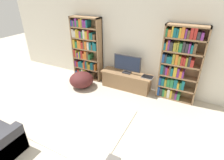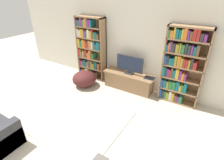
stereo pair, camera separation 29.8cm
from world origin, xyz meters
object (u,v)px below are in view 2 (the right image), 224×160
(bookshelf_left, at_px, (91,49))
(tv_stand, at_px, (128,81))
(beanbag_ottoman, at_px, (84,79))
(bookshelf_right, at_px, (181,66))
(laptop, at_px, (149,78))
(television, at_px, (130,64))

(bookshelf_left, distance_m, tv_stand, 1.61)
(beanbag_ottoman, bearing_deg, bookshelf_left, 107.60)
(bookshelf_right, height_order, laptop, bookshelf_right)
(laptop, bearing_deg, beanbag_ottoman, -163.62)
(laptop, distance_m, beanbag_ottoman, 1.95)
(laptop, bearing_deg, bookshelf_right, 7.43)
(bookshelf_right, height_order, tv_stand, bookshelf_right)
(tv_stand, distance_m, television, 0.53)
(bookshelf_left, relative_size, television, 2.43)
(bookshelf_right, relative_size, beanbag_ottoman, 2.73)
(television, height_order, laptop, television)
(bookshelf_right, distance_m, television, 1.36)
(bookshelf_left, relative_size, bookshelf_right, 1.00)
(bookshelf_right, bearing_deg, beanbag_ottoman, -166.07)
(bookshelf_left, xyz_separation_m, bookshelf_right, (2.77, 0.00, 0.03))
(bookshelf_right, relative_size, laptop, 6.36)
(bookshelf_right, distance_m, laptop, 0.88)
(bookshelf_right, relative_size, television, 2.43)
(beanbag_ottoman, bearing_deg, television, 24.12)
(tv_stand, xyz_separation_m, television, (0.00, 0.02, 0.53))
(television, bearing_deg, bookshelf_right, 3.70)
(bookshelf_left, relative_size, beanbag_ottoman, 2.73)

